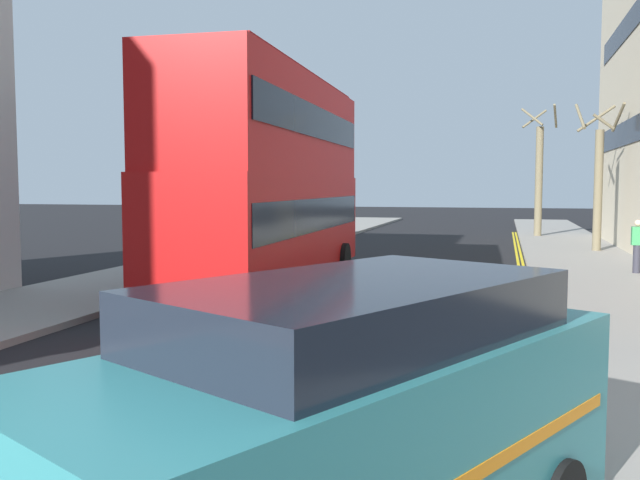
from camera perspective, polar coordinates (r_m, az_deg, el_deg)
sidewalk_right at (r=17.38m, az=24.18°, el=-4.85°), size 4.00×80.00×0.14m
sidewalk_left at (r=19.96m, az=-15.91°, el=-3.46°), size 4.00×80.00×0.14m
kerb_line_outer at (r=15.21m, az=17.50°, el=-6.20°), size 0.10×56.00×0.01m
kerb_line_inner at (r=15.20m, az=16.89°, el=-6.19°), size 0.10×56.00×0.01m
double_decker_bus_away at (r=17.92m, az=-4.11°, el=5.31°), size 3.04×10.87×5.64m
taxi_minivan at (r=4.90m, az=1.35°, el=-15.85°), size 3.87×5.13×2.12m
pedestrian_far at (r=22.88m, az=24.87°, el=-0.40°), size 0.34×0.22×1.62m
street_tree_near at (r=38.23m, az=17.75°, el=5.05°), size 1.91×1.96×6.85m
street_tree_mid at (r=30.22m, az=22.12°, el=4.60°), size 1.80×1.78×6.05m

